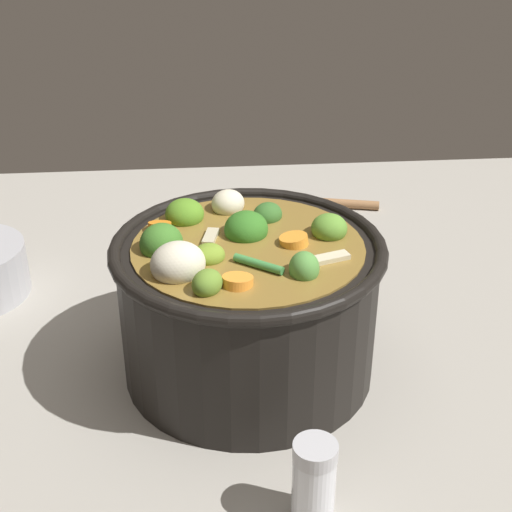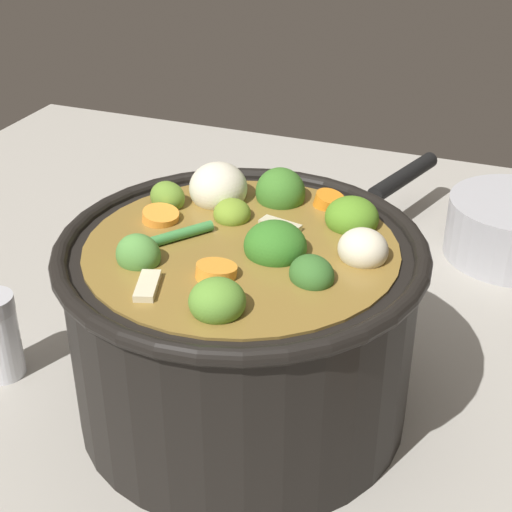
% 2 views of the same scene
% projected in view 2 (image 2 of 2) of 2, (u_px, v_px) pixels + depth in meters
% --- Properties ---
extents(ground_plane, '(1.10, 1.10, 0.00)m').
position_uv_depth(ground_plane, '(243.00, 403.00, 0.60)').
color(ground_plane, '#9E998E').
extents(cooking_pot, '(0.26, 0.26, 0.17)m').
position_uv_depth(cooking_pot, '(243.00, 321.00, 0.56)').
color(cooking_pot, black).
rests_on(cooking_pot, ground_plane).
extents(small_saucepan, '(0.22, 0.17, 0.06)m').
position_uv_depth(small_saucepan, '(510.00, 227.00, 0.79)').
color(small_saucepan, '#ADADB2').
rests_on(small_saucepan, ground_plane).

